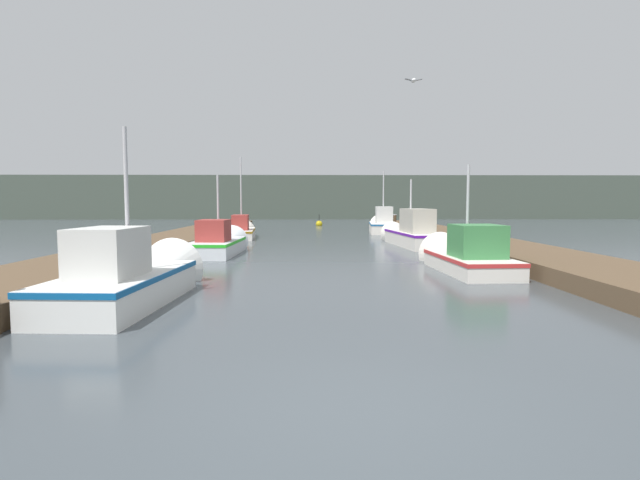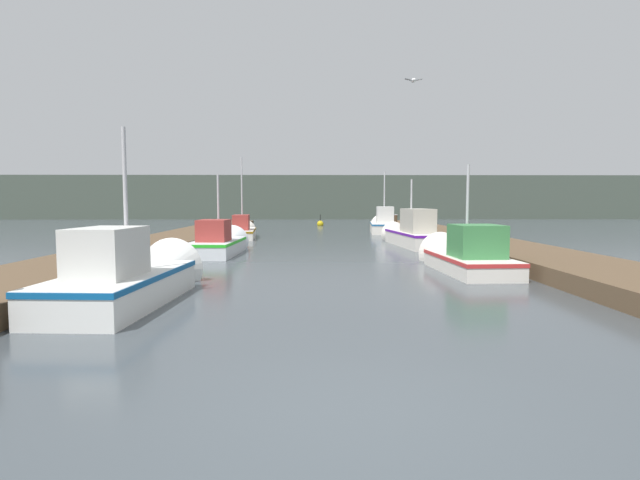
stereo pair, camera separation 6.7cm
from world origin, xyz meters
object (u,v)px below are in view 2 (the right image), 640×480
(channel_buoy, at_px, (320,224))
(fishing_boat_2, at_px, (221,243))
(fishing_boat_4, at_px, (242,231))
(fishing_boat_5, at_px, (384,225))
(mooring_piling_3, at_px, (418,226))
(seagull_lead, at_px, (413,80))
(fishing_boat_0, at_px, (132,277))
(fishing_boat_1, at_px, (463,256))
(fishing_boat_3, at_px, (411,233))
(mooring_piling_1, at_px, (396,223))
(mooring_piling_2, at_px, (492,246))

(channel_buoy, bearing_deg, fishing_boat_2, -101.06)
(fishing_boat_4, xyz_separation_m, fishing_boat_5, (8.39, 4.47, 0.11))
(mooring_piling_3, relative_size, seagull_lead, 2.50)
(channel_buoy, bearing_deg, fishing_boat_0, -98.06)
(fishing_boat_1, height_order, fishing_boat_3, fishing_boat_1)
(mooring_piling_1, height_order, seagull_lead, seagull_lead)
(channel_buoy, bearing_deg, fishing_boat_4, -108.96)
(fishing_boat_2, xyz_separation_m, fishing_boat_3, (7.95, 3.37, 0.14))
(fishing_boat_3, bearing_deg, channel_buoy, 96.78)
(fishing_boat_3, height_order, mooring_piling_3, fishing_boat_3)
(fishing_boat_2, distance_m, fishing_boat_5, 15.07)
(fishing_boat_3, relative_size, mooring_piling_2, 5.06)
(fishing_boat_3, bearing_deg, mooring_piling_1, 79.03)
(fishing_boat_4, bearing_deg, fishing_boat_5, 23.86)
(fishing_boat_3, bearing_deg, fishing_boat_2, -162.22)
(mooring_piling_1, bearing_deg, fishing_boat_2, -123.47)
(fishing_boat_0, distance_m, seagull_lead, 10.10)
(fishing_boat_4, distance_m, mooring_piling_2, 15.29)
(fishing_boat_3, height_order, mooring_piling_2, fishing_boat_3)
(mooring_piling_3, bearing_deg, fishing_boat_4, 170.82)
(mooring_piling_1, relative_size, channel_buoy, 1.09)
(fishing_boat_2, height_order, mooring_piling_3, fishing_boat_2)
(fishing_boat_5, bearing_deg, mooring_piling_3, -75.88)
(fishing_boat_3, bearing_deg, fishing_boat_0, -128.32)
(fishing_boat_4, height_order, seagull_lead, seagull_lead)
(channel_buoy, height_order, seagull_lead, seagull_lead)
(mooring_piling_1, relative_size, mooring_piling_3, 0.81)
(fishing_boat_0, height_order, fishing_boat_3, fishing_boat_0)
(channel_buoy, bearing_deg, fishing_boat_5, -65.31)
(mooring_piling_1, distance_m, mooring_piling_2, 17.44)
(mooring_piling_3, bearing_deg, fishing_boat_5, 98.96)
(channel_buoy, bearing_deg, mooring_piling_3, -71.46)
(fishing_boat_4, bearing_deg, mooring_piling_3, -13.34)
(fishing_boat_3, distance_m, seagull_lead, 8.70)
(mooring_piling_2, distance_m, seagull_lead, 5.61)
(fishing_boat_0, distance_m, fishing_boat_2, 9.00)
(mooring_piling_2, bearing_deg, fishing_boat_1, -142.40)
(fishing_boat_3, height_order, mooring_piling_1, fishing_boat_3)
(fishing_boat_3, relative_size, mooring_piling_1, 5.47)
(fishing_boat_5, relative_size, channel_buoy, 5.17)
(fishing_boat_0, height_order, fishing_boat_1, fishing_boat_0)
(fishing_boat_3, height_order, channel_buoy, fishing_boat_3)
(fishing_boat_0, xyz_separation_m, fishing_boat_5, (8.21, 21.72, 0.03))
(fishing_boat_5, xyz_separation_m, mooring_piling_3, (0.94, -5.98, 0.21))
(fishing_boat_1, relative_size, fishing_boat_2, 0.99)
(fishing_boat_4, relative_size, mooring_piling_1, 4.48)
(mooring_piling_1, distance_m, channel_buoy, 9.07)
(fishing_boat_1, xyz_separation_m, fishing_boat_4, (-8.19, 12.98, -0.02))
(mooring_piling_3, bearing_deg, fishing_boat_0, -120.17)
(fishing_boat_5, height_order, seagull_lead, seagull_lead)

